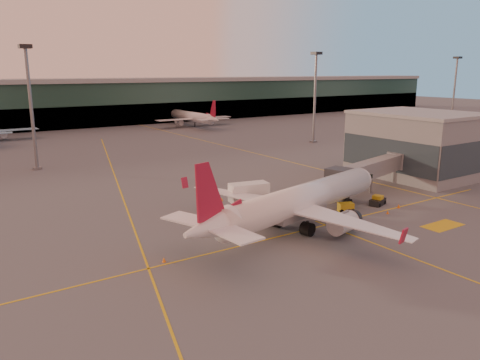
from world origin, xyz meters
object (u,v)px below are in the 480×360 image
catering_truck (249,196)px  pushback_tug (378,201)px  main_airplane (296,203)px  gpu_cart (346,207)px

catering_truck → pushback_tug: catering_truck is taller
catering_truck → main_airplane: bearing=-74.7°
main_airplane → gpu_cart: size_ratio=14.31×
main_airplane → gpu_cart: bearing=-3.4°
main_airplane → pushback_tug: size_ratio=11.07×
catering_truck → gpu_cart: bearing=-21.1°
pushback_tug → gpu_cart: bearing=159.6°
main_airplane → catering_truck: main_airplane is taller
main_airplane → catering_truck: 9.84m
gpu_cart → pushback_tug: pushback_tug is taller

